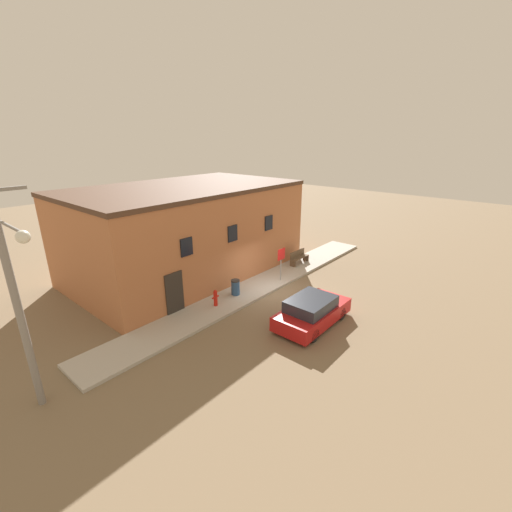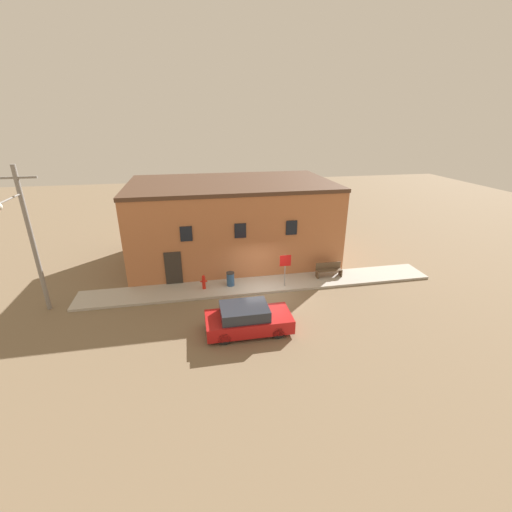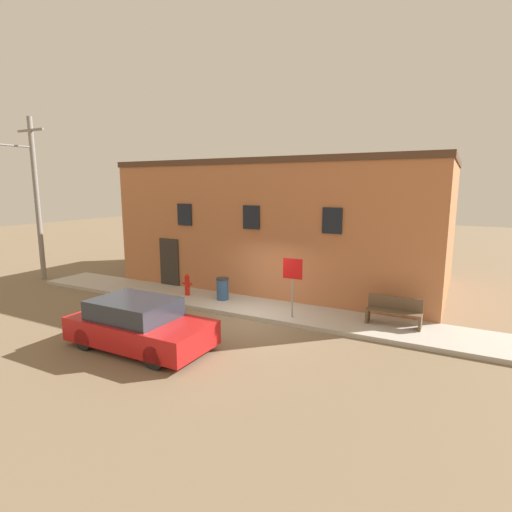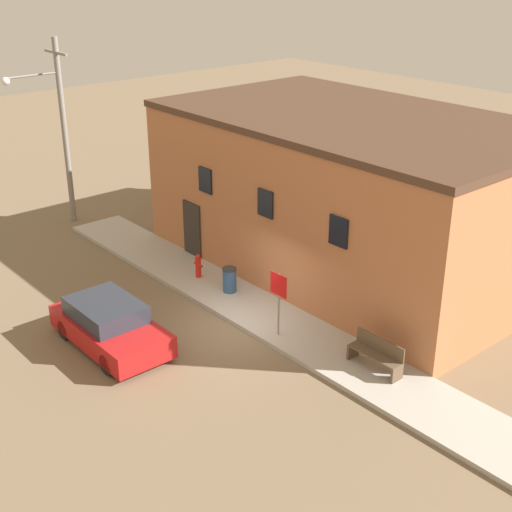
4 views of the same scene
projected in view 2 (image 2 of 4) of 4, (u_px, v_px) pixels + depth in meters
ground_plane at (265, 294)px, 19.97m from camera, size 80.00×80.00×0.00m
sidewalk at (261, 285)px, 20.92m from camera, size 21.39×2.16×0.14m
brick_building at (232, 220)px, 24.39m from camera, size 13.77×8.21×5.53m
fire_hydrant at (204, 282)px, 20.15m from camera, size 0.42×0.20×0.86m
stop_sign at (285, 265)px, 20.11m from camera, size 0.68×0.06×1.99m
bench at (329, 270)px, 21.74m from camera, size 1.65×0.44×0.90m
trash_bin at (230, 279)px, 20.55m from camera, size 0.48×0.48×0.85m
utility_pole at (29, 237)px, 16.72m from camera, size 1.80×2.43×7.59m
parked_car at (247, 319)px, 16.29m from camera, size 4.08×1.90×1.37m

